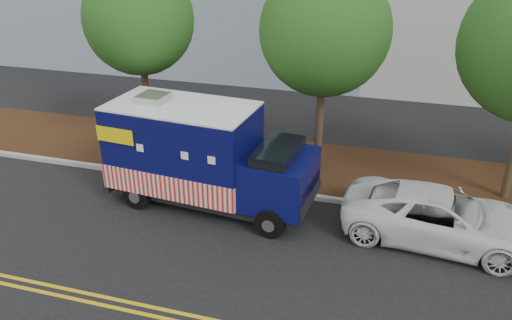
# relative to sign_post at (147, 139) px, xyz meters

# --- Properties ---
(ground) EXTENTS (120.00, 120.00, 0.00)m
(ground) POSITION_rel_sign_post_xyz_m (4.31, -1.81, -1.20)
(ground) COLOR black
(ground) RESTS_ON ground
(curb) EXTENTS (120.00, 0.18, 0.15)m
(curb) POSITION_rel_sign_post_xyz_m (4.31, -0.41, -1.12)
(curb) COLOR #9E9E99
(curb) RESTS_ON ground
(mulch_strip) EXTENTS (120.00, 4.00, 0.15)m
(mulch_strip) POSITION_rel_sign_post_xyz_m (4.31, 1.69, -1.12)
(mulch_strip) COLOR black
(mulch_strip) RESTS_ON ground
(centerline_near) EXTENTS (120.00, 0.10, 0.01)m
(centerline_near) POSITION_rel_sign_post_xyz_m (4.31, -6.26, -1.19)
(centerline_near) COLOR gold
(centerline_near) RESTS_ON ground
(tree_a) EXTENTS (3.78, 3.78, 6.79)m
(tree_a) POSITION_rel_sign_post_xyz_m (-0.72, 1.55, 3.68)
(tree_a) COLOR #38281C
(tree_a) RESTS_ON ground
(tree_b) EXTENTS (4.09, 4.09, 6.91)m
(tree_b) POSITION_rel_sign_post_xyz_m (5.65, 1.57, 3.66)
(tree_b) COLOR #38281C
(tree_b) RESTS_ON ground
(sign_post) EXTENTS (0.06, 0.06, 2.40)m
(sign_post) POSITION_rel_sign_post_xyz_m (0.00, 0.00, 0.00)
(sign_post) COLOR #473828
(sign_post) RESTS_ON ground
(food_truck) EXTENTS (6.50, 2.92, 3.33)m
(food_truck) POSITION_rel_sign_post_xyz_m (2.57, -1.49, 0.31)
(food_truck) COLOR black
(food_truck) RESTS_ON ground
(white_car) EXTENTS (5.41, 2.89, 1.45)m
(white_car) POSITION_rel_sign_post_xyz_m (9.54, -1.64, -0.48)
(white_car) COLOR silver
(white_car) RESTS_ON ground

